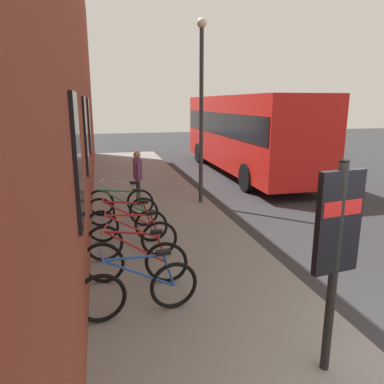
{
  "coord_description": "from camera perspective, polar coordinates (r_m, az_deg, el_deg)",
  "views": [
    {
      "loc": [
        -2.56,
        3.21,
        3.08
      ],
      "look_at": [
        3.12,
        1.78,
        1.64
      ],
      "focal_mm": 34.33,
      "sensor_mm": 36.0,
      "label": 1
    }
  ],
  "objects": [
    {
      "name": "bicycle_mid_rack",
      "position": [
        5.4,
        -8.24,
        -14.78
      ],
      "size": [
        0.48,
        1.77,
        0.97
      ],
      "color": "black",
      "rests_on": "sidewalk_pavement"
    },
    {
      "name": "transit_info_sign",
      "position": [
        4.14,
        21.61,
        -6.43
      ],
      "size": [
        0.16,
        0.56,
        2.4
      ],
      "color": "black",
      "rests_on": "sidewalk_pavement"
    },
    {
      "name": "station_facade",
      "position": [
        11.61,
        -17.89,
        17.67
      ],
      "size": [
        22.0,
        0.65,
        8.0
      ],
      "color": "brown",
      "rests_on": "ground"
    },
    {
      "name": "bicycle_leaning_wall",
      "position": [
        7.21,
        -9.23,
        -7.31
      ],
      "size": [
        0.48,
        1.77,
        0.97
      ],
      "color": "black",
      "rests_on": "sidewalk_pavement"
    },
    {
      "name": "street_lamp",
      "position": [
        10.84,
        1.46,
        14.44
      ],
      "size": [
        0.28,
        0.28,
        5.22
      ],
      "color": "#333338",
      "rests_on": "sidewalk_pavement"
    },
    {
      "name": "bicycle_end_of_row",
      "position": [
        8.07,
        -10.04,
        -5.02
      ],
      "size": [
        0.54,
        1.75,
        0.97
      ],
      "color": "black",
      "rests_on": "sidewalk_pavement"
    },
    {
      "name": "bicycle_far_end",
      "position": [
        9.96,
        -11.02,
        -1.45
      ],
      "size": [
        0.55,
        1.74,
        0.97
      ],
      "color": "black",
      "rests_on": "sidewalk_pavement"
    },
    {
      "name": "sidewalk_pavement",
      "position": [
        11.08,
        -6.05,
        -2.13
      ],
      "size": [
        24.0,
        3.5,
        0.12
      ],
      "primitive_type": "cube",
      "color": "gray",
      "rests_on": "ground"
    },
    {
      "name": "bicycle_nearest_sign",
      "position": [
        9.1,
        -10.76,
        -2.89
      ],
      "size": [
        0.55,
        1.74,
        0.97
      ],
      "color": "black",
      "rests_on": "sidewalk_pavement"
    },
    {
      "name": "ground",
      "position": [
        10.02,
        11.47,
        -4.41
      ],
      "size": [
        60.0,
        60.0,
        0.0
      ],
      "primitive_type": "plane",
      "color": "#2D2D30"
    },
    {
      "name": "bicycle_by_door",
      "position": [
        6.28,
        -8.82,
        -10.54
      ],
      "size": [
        0.57,
        1.74,
        0.97
      ],
      "color": "black",
      "rests_on": "sidewalk_pavement"
    },
    {
      "name": "pedestrian_crossing_street",
      "position": [
        10.88,
        -8.45,
        3.06
      ],
      "size": [
        0.61,
        0.24,
        1.59
      ],
      "color": "#26262D",
      "rests_on": "sidewalk_pavement"
    },
    {
      "name": "city_bus",
      "position": [
        16.4,
        8.24,
        9.56
      ],
      "size": [
        10.54,
        2.77,
        3.35
      ],
      "color": "red",
      "rests_on": "ground"
    }
  ]
}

